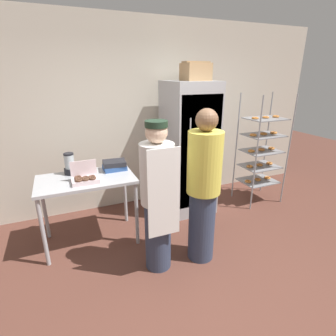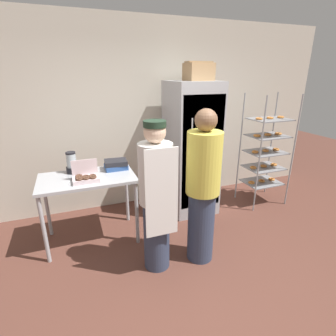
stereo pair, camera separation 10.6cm
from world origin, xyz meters
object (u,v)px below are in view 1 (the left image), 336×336
cardboard_storage_box (196,71)px  person_customer (203,188)px  refrigerator (189,149)px  blender_pitcher (70,165)px  donut_box (85,179)px  binder_stack (114,165)px  person_baker (158,197)px  baking_rack (261,151)px

cardboard_storage_box → person_customer: size_ratio=0.21×
refrigerator → person_customer: bearing=-109.5°
blender_pitcher → cardboard_storage_box: cardboard_storage_box is taller
donut_box → person_customer: bearing=-30.3°
blender_pitcher → binder_stack: (0.53, -0.05, -0.06)m
blender_pitcher → refrigerator: bearing=4.5°
refrigerator → binder_stack: bearing=-170.8°
refrigerator → person_baker: size_ratio=1.19×
refrigerator → person_customer: refrigerator is taller
cardboard_storage_box → person_customer: (-0.49, -1.16, -1.18)m
cardboard_storage_box → person_baker: (-0.99, -1.12, -1.21)m
baking_rack → cardboard_storage_box: size_ratio=4.89×
refrigerator → person_customer: size_ratio=1.13×
person_baker → person_customer: (0.51, -0.04, 0.03)m
blender_pitcher → binder_stack: size_ratio=0.90×
refrigerator → blender_pitcher: refrigerator is taller
baking_rack → binder_stack: size_ratio=5.94×
person_baker → refrigerator: bearing=50.6°
donut_box → cardboard_storage_box: 2.05m
blender_pitcher → person_customer: size_ratio=0.16×
donut_box → cardboard_storage_box: size_ratio=0.82×
cardboard_storage_box → blender_pitcher: bearing=-175.6°
refrigerator → baking_rack: bearing=-10.5°
refrigerator → person_baker: refrigerator is taller
refrigerator → donut_box: refrigerator is taller
baking_rack → donut_box: baking_rack is taller
refrigerator → blender_pitcher: (-1.69, -0.13, 0.01)m
donut_box → person_customer: size_ratio=0.17×
binder_stack → person_customer: 1.23m
baking_rack → blender_pitcher: (-2.89, 0.09, 0.12)m
binder_stack → baking_rack: bearing=-0.8°
refrigerator → binder_stack: 1.17m
refrigerator → baking_rack: refrigerator is taller
blender_pitcher → person_customer: bearing=-38.7°
cardboard_storage_box → person_baker: cardboard_storage_box is taller
refrigerator → donut_box: (-1.56, -0.49, -0.06)m
baking_rack → person_baker: 2.30m
baking_rack → person_customer: (-1.61, -0.94, 0.01)m
person_customer → donut_box: bearing=149.7°
baking_rack → person_customer: size_ratio=1.02×
donut_box → binder_stack: size_ratio=1.00×
binder_stack → person_baker: (0.24, -0.93, -0.08)m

